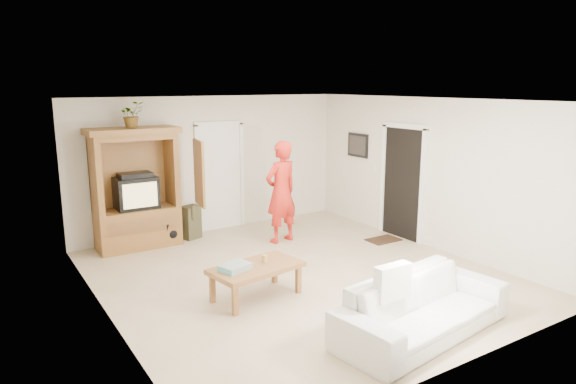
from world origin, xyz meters
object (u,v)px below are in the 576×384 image
(sofa, at_px, (423,307))
(coffee_table, at_px, (256,270))
(armoire, at_px, (138,196))
(man, at_px, (281,192))

(sofa, relative_size, coffee_table, 1.75)
(coffee_table, bearing_deg, armoire, 93.26)
(coffee_table, bearing_deg, sofa, -68.83)
(armoire, distance_m, coffee_table, 3.16)
(man, xyz_separation_m, sofa, (-0.50, -3.88, -0.59))
(armoire, height_order, coffee_table, armoire)
(armoire, xyz_separation_m, man, (2.26, -1.10, 0.02))
(man, xyz_separation_m, coffee_table, (-1.61, -1.95, -0.53))
(armoire, xyz_separation_m, sofa, (1.76, -4.97, -0.58))
(sofa, bearing_deg, armoire, 101.83)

